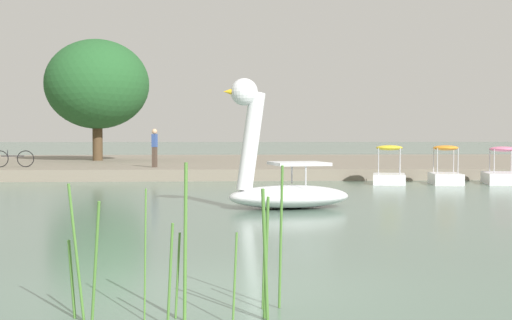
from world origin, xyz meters
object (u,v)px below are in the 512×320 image
object	(u,v)px
swan_boat	(281,180)
pedal_boat_orange	(445,173)
pedal_boat_pink	(503,173)
bicycle_parked	(13,159)
pedal_boat_yellow	(389,174)
person_on_path	(155,146)
tree_sapling_by_fence	(97,84)

from	to	relation	value
swan_boat	pedal_boat_orange	xyz separation A→B (m)	(7.25, 8.87, -0.28)
pedal_boat_pink	bicycle_parked	xyz separation A→B (m)	(-20.15, 4.93, 0.46)
pedal_boat_yellow	person_on_path	distance (m)	10.38
pedal_boat_orange	tree_sapling_by_fence	world-z (taller)	tree_sapling_by_fence
pedal_boat_orange	bicycle_parked	distance (m)	18.54
bicycle_parked	pedal_boat_orange	bearing A→B (deg)	-15.71
swan_boat	tree_sapling_by_fence	world-z (taller)	tree_sapling_by_fence
swan_boat	person_on_path	distance (m)	14.09
swan_boat	pedal_boat_pink	size ratio (longest dim) A/B	1.34
person_on_path	pedal_boat_pink	bearing A→B (deg)	-17.73
pedal_boat_orange	person_on_path	xyz separation A→B (m)	(-11.56, 4.52, 0.96)
pedal_boat_pink	tree_sapling_by_fence	world-z (taller)	tree_sapling_by_fence
pedal_boat_orange	bicycle_parked	world-z (taller)	pedal_boat_orange
pedal_boat_pink	person_on_path	distance (m)	14.60
tree_sapling_by_fence	pedal_boat_yellow	bearing A→B (deg)	-44.93
swan_boat	pedal_boat_pink	distance (m)	13.11
swan_boat	pedal_boat_orange	distance (m)	11.46
swan_boat	pedal_boat_yellow	bearing A→B (deg)	60.81
pedal_boat_orange	tree_sapling_by_fence	distance (m)	21.02
swan_boat	person_on_path	xyz separation A→B (m)	(-4.31, 13.39, 0.68)
pedal_boat_yellow	tree_sapling_by_fence	bearing A→B (deg)	135.07
pedal_boat_orange	tree_sapling_by_fence	bearing A→B (deg)	138.78
pedal_boat_yellow	tree_sapling_by_fence	size ratio (longest dim) A/B	0.30
pedal_boat_pink	bicycle_parked	bearing A→B (deg)	166.25
pedal_boat_pink	person_on_path	size ratio (longest dim) A/B	1.51
swan_boat	tree_sapling_by_fence	xyz separation A→B (m)	(-8.22, 22.43, 4.04)
swan_boat	pedal_boat_orange	world-z (taller)	swan_boat
person_on_path	bicycle_parked	distance (m)	6.32
pedal_boat_yellow	pedal_boat_orange	xyz separation A→B (m)	(2.15, -0.26, 0.05)
swan_boat	bicycle_parked	distance (m)	17.47
pedal_boat_pink	tree_sapling_by_fence	distance (m)	22.73
pedal_boat_pink	person_on_path	xyz separation A→B (m)	(-13.87, 4.43, 1.00)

